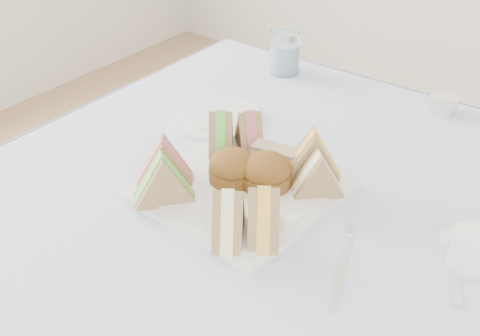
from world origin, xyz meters
The scene contains 19 objects.
tablecloth centered at (0.00, 0.00, 0.74)m, with size 1.02×1.02×0.01m, color white.
serving_plate centered at (-0.05, -0.04, 0.75)m, with size 0.29×0.29×0.01m, color silver.
sandwich_fl_a centered at (-0.16, -0.10, 0.80)m, with size 0.10×0.04×0.08m, color #9A8155, non-canonical shape.
sandwich_fl_b centered at (-0.13, -0.14, 0.80)m, with size 0.10×0.05×0.09m, color #9A8155, non-canonical shape.
sandwich_fr_a centered at (0.05, -0.12, 0.80)m, with size 0.10×0.05×0.09m, color #9A8155, non-canonical shape.
sandwich_fr_b centered at (0.01, -0.15, 0.80)m, with size 0.09×0.04×0.08m, color #9A8155, non-canonical shape.
sandwich_bl_a centered at (-0.15, 0.03, 0.80)m, with size 0.09×0.04×0.08m, color #9A8155, non-canonical shape.
sandwich_bl_b centered at (-0.11, 0.07, 0.80)m, with size 0.09×0.04×0.08m, color #9A8155, non-canonical shape.
sandwich_br_a centered at (0.06, 0.02, 0.80)m, with size 0.09×0.04×0.08m, color #9A8155, non-canonical shape.
sandwich_br_b centered at (0.03, 0.06, 0.80)m, with size 0.10×0.05×0.09m, color #9A8155, non-canonical shape.
scone_left centered at (-0.07, -0.04, 0.79)m, with size 0.08×0.08×0.06m, color brown.
scone_right centered at (-0.02, -0.01, 0.79)m, with size 0.08×0.08×0.06m, color brown.
pastry_slice centered at (-0.04, 0.04, 0.78)m, with size 0.08×0.03×0.04m, color tan.
side_plate centered at (-0.25, 0.14, 0.75)m, with size 0.18×0.18×0.01m, color silver.
water_glass centered at (-0.26, 0.42, 0.80)m, with size 0.07×0.07×0.10m, color white.
tea_strainer centered at (0.11, 0.45, 0.76)m, with size 0.06×0.06×0.03m, color silver.
knife centered at (0.30, 0.00, 0.75)m, with size 0.01×0.18×0.00m, color silver.
fork centered at (0.18, -0.11, 0.75)m, with size 0.01×0.16×0.00m, color silver.
creamer_jug centered at (0.32, 0.01, 0.77)m, with size 0.06×0.06×0.06m, color silver.
Camera 1 is at (0.44, -0.71, 1.33)m, focal length 45.00 mm.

